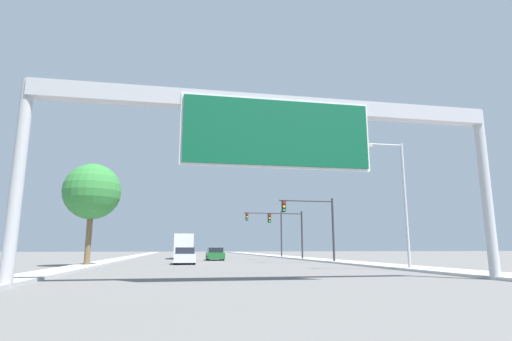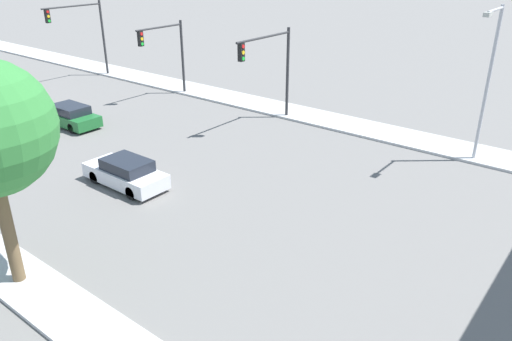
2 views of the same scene
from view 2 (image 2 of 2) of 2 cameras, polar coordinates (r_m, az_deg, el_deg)
sidewalk_right at (r=50.72m, az=-17.00°, el=11.01°), size 3.00×120.00×0.15m
car_near_right at (r=25.17m, az=-14.66°, el=-0.27°), size 1.81×4.53×1.42m
car_far_right at (r=35.03m, az=-20.54°, el=5.90°), size 1.82×4.72×1.40m
traffic_light_near_intersection at (r=32.32m, az=1.87°, el=12.38°), size 5.30×0.32×6.04m
traffic_light_mid_block at (r=39.22m, az=-10.05°, el=13.71°), size 4.40×0.32×5.68m
traffic_light_far_intersection at (r=46.80m, az=-18.98°, el=15.27°), size 5.55×0.32×6.56m
street_lamp_right at (r=28.27m, az=24.98°, el=10.04°), size 2.81×0.28×8.22m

